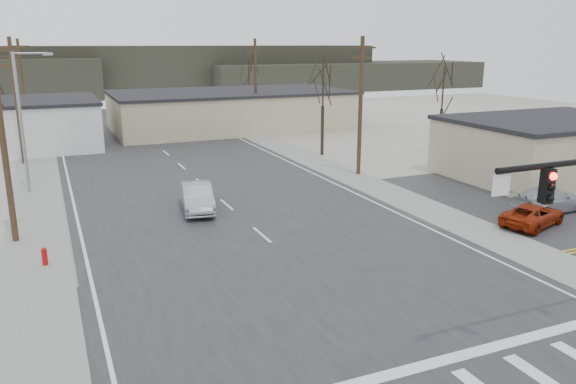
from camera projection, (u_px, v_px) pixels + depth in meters
name	position (u px, v px, depth m)	size (l,w,h in m)	color
ground	(336.00, 299.00, 21.54)	(140.00, 140.00, 0.00)	beige
main_road	(222.00, 201.00, 34.84)	(18.00, 110.00, 0.05)	#252527
cross_road	(336.00, 299.00, 21.53)	(90.00, 10.00, 0.04)	#252527
sidewalk_left	(36.00, 199.00, 35.20)	(3.00, 90.00, 0.06)	gray
sidewalk_right	(335.00, 170.00, 43.34)	(3.00, 90.00, 0.06)	gray
fire_hydrant	(45.00, 256.00, 24.60)	(0.24, 0.24, 0.87)	#A50C0C
building_right_far	(231.00, 110.00, 63.85)	(26.30, 14.30, 4.30)	tan
building_lot	(550.00, 147.00, 40.83)	(14.30, 10.30, 4.30)	tan
upole_left_b	(2.00, 137.00, 26.43)	(2.20, 0.30, 10.00)	#44331F
upole_left_c	(16.00, 99.00, 44.16)	(2.20, 0.30, 10.00)	#44331F
upole_left_d	(22.00, 83.00, 61.90)	(2.20, 0.30, 10.00)	#44331F
upole_right_a	(360.00, 104.00, 40.57)	(2.20, 0.30, 10.00)	#44331F
upole_right_b	(256.00, 84.00, 60.08)	(2.20, 0.30, 10.00)	#44331F
streetlight_main	(24.00, 115.00, 35.60)	(2.40, 0.25, 9.00)	gray
tree_right_mid	(323.00, 86.00, 47.87)	(3.74, 3.74, 8.33)	#2D211B
tree_right_far	(249.00, 75.00, 71.98)	(3.52, 3.52, 7.84)	#2D211B
tree_lot	(443.00, 90.00, 48.06)	(3.52, 3.52, 7.84)	#2D211B
hill_center	(175.00, 69.00, 111.28)	(80.00, 18.00, 9.00)	#333026
hill_right	(344.00, 76.00, 119.84)	(60.00, 18.00, 5.50)	#333026
sedan_crossing	(197.00, 197.00, 32.64)	(1.67, 4.80, 1.58)	gray
car_far_a	(181.00, 118.00, 67.87)	(2.05, 5.05, 1.46)	black
car_far_b	(83.00, 108.00, 77.17)	(1.76, 4.38, 1.49)	black
car_parked_red	(533.00, 215.00, 29.92)	(1.97, 4.27, 1.19)	maroon
car_parked_dark_b	(541.00, 170.00, 39.56)	(1.66, 4.76, 1.57)	black
car_parked_silver	(548.00, 200.00, 32.34)	(2.02, 4.97, 1.44)	#989CA1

